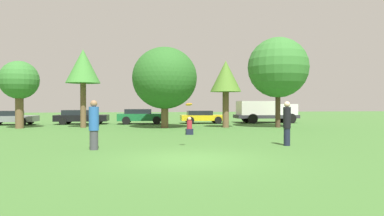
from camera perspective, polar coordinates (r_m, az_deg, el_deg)
ground_plane at (r=10.79m, az=-0.35°, el=-8.51°), size 120.00×120.00×0.00m
person_thrower at (r=13.35m, az=-16.02°, el=-2.69°), size 0.37×0.37×1.86m
person_catcher at (r=14.64m, az=15.52°, el=-2.38°), size 0.31×0.31×1.83m
frisbee at (r=13.38m, az=-0.51°, el=0.60°), size 0.27×0.26×0.11m
bystander_sitting at (r=19.19m, az=-0.43°, el=-3.22°), size 0.40×0.33×0.99m
tree_0 at (r=26.90m, az=-26.81°, el=4.02°), size 2.67×2.67×4.73m
tree_1 at (r=26.06m, az=-17.68°, el=6.44°), size 2.45×2.45×5.67m
tree_2 at (r=24.62m, az=-4.57°, el=4.96°), size 4.61×4.61×5.77m
tree_3 at (r=25.09m, az=5.63°, el=5.03°), size 2.26×2.26×4.86m
tree_4 at (r=25.86m, az=14.12°, el=6.52°), size 4.39×4.39×6.56m
parked_car_grey at (r=31.56m, az=-28.16°, el=-1.37°), size 4.13×2.16×1.16m
parked_car_black at (r=30.46m, az=-17.99°, el=-1.37°), size 4.40×2.18×1.20m
parked_car_green at (r=29.59m, az=-8.48°, el=-1.32°), size 4.13×2.21×1.27m
parked_car_yellow at (r=30.11m, az=1.66°, el=-1.43°), size 3.96×2.21×1.12m
delivery_truck_white at (r=31.75m, az=12.09°, el=-0.41°), size 5.68×2.65×1.97m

